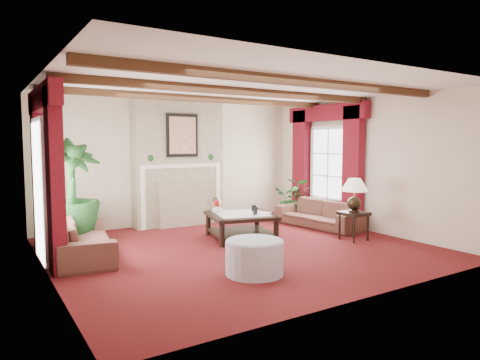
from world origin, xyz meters
TOP-DOWN VIEW (x-y plane):
  - floor at (0.00, 0.00)m, footprint 6.00×6.00m
  - ceiling at (0.00, 0.00)m, footprint 6.00×6.00m
  - back_wall at (0.00, 2.75)m, footprint 6.00×0.02m
  - left_wall at (-3.00, 0.00)m, footprint 0.02×5.50m
  - right_wall at (3.00, 0.00)m, footprint 0.02×5.50m
  - ceiling_beams at (0.00, 0.00)m, footprint 6.00×3.00m
  - fireplace at (0.00, 2.55)m, footprint 2.00×0.52m
  - french_door_left at (-2.97, 1.00)m, footprint 0.10×1.10m
  - french_door_right at (2.97, 1.00)m, footprint 0.10×1.10m
  - curtains_left at (-2.86, 1.00)m, footprint 0.20×2.40m
  - curtains_right at (2.86, 1.00)m, footprint 0.20×2.40m
  - sofa_left at (-2.37, 0.87)m, footprint 2.24×1.21m
  - sofa_right at (2.43, 0.71)m, footprint 2.08×1.03m
  - potted_palm at (-2.39, 1.85)m, footprint 2.40×2.64m
  - small_plant at (2.54, 1.69)m, footprint 1.83×1.83m
  - coffee_table at (0.40, 0.61)m, footprint 1.40×1.40m
  - side_table at (2.11, -0.57)m, footprint 0.48×0.48m
  - ottoman at (-0.59, -1.32)m, footprint 0.80×0.80m
  - table_lamp at (2.11, -0.57)m, footprint 0.50×0.50m
  - flower_vase at (0.04, 0.87)m, footprint 0.23×0.23m
  - book at (0.69, 0.36)m, footprint 0.23×0.21m
  - photo_frame_a at (0.52, 0.31)m, footprint 0.11×0.07m
  - photo_frame_b at (0.76, 0.71)m, footprint 0.10×0.02m

SIDE VIEW (x-z plane):
  - floor at x=0.00m, z-range 0.00..0.00m
  - ottoman at x=-0.59m, z-range 0.00..0.46m
  - coffee_table at x=0.40m, z-range 0.00..0.47m
  - side_table at x=2.11m, z-range 0.00..0.53m
  - sofa_right at x=2.43m, z-range 0.00..0.76m
  - small_plant at x=2.54m, z-range 0.00..0.77m
  - sofa_left at x=-2.37m, z-range 0.00..0.80m
  - potted_palm at x=-2.39m, z-range 0.00..1.06m
  - photo_frame_b at x=0.76m, z-range 0.47..0.60m
  - photo_frame_a at x=0.52m, z-range 0.47..0.63m
  - flower_vase at x=0.04m, z-range 0.47..0.65m
  - book at x=0.69m, z-range 0.47..0.76m
  - table_lamp at x=2.11m, z-range 0.53..1.16m
  - back_wall at x=0.00m, z-range 0.00..2.70m
  - left_wall at x=-3.00m, z-range 0.00..2.70m
  - right_wall at x=3.00m, z-range 0.00..2.70m
  - french_door_left at x=-2.97m, z-range 1.05..3.21m
  - french_door_right at x=2.97m, z-range 1.05..3.21m
  - curtains_left at x=-2.86m, z-range 1.28..3.83m
  - curtains_right at x=2.86m, z-range 1.28..3.83m
  - ceiling_beams at x=0.00m, z-range 2.58..2.70m
  - ceiling at x=0.00m, z-range 2.70..2.70m
  - fireplace at x=0.00m, z-range 1.35..4.05m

